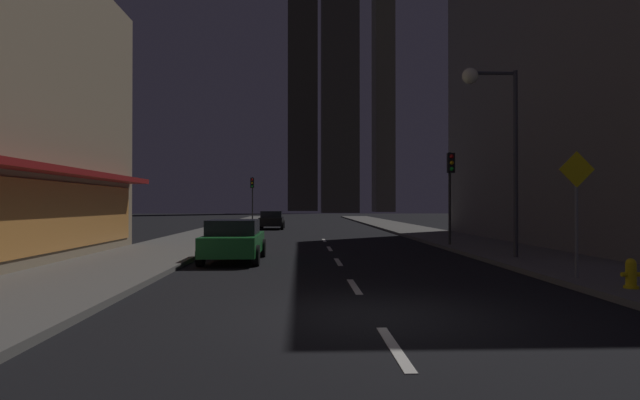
# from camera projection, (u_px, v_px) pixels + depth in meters

# --- Properties ---
(ground_plane) EXTENTS (78.00, 136.00, 0.10)m
(ground_plane) POSITION_uv_depth(u_px,v_px,m) (317.00, 229.00, 40.97)
(ground_plane) COLOR black
(sidewalk_right) EXTENTS (4.00, 76.00, 0.15)m
(sidewalk_right) POSITION_uv_depth(u_px,v_px,m) (403.00, 228.00, 41.24)
(sidewalk_right) COLOR #605E59
(sidewalk_right) RESTS_ON ground
(sidewalk_left) EXTENTS (4.00, 76.00, 0.15)m
(sidewalk_left) POSITION_uv_depth(u_px,v_px,m) (229.00, 228.00, 40.71)
(sidewalk_left) COLOR #605E59
(sidewalk_left) RESTS_ON ground
(lane_marking_center) EXTENTS (0.16, 23.00, 0.01)m
(lane_marking_center) POSITION_uv_depth(u_px,v_px,m) (338.00, 262.00, 17.39)
(lane_marking_center) COLOR silver
(lane_marking_center) RESTS_ON ground
(building_apartment_right) EXTENTS (11.00, 20.00, 17.67)m
(building_apartment_right) POSITION_uv_depth(u_px,v_px,m) (614.00, 68.00, 25.62)
(building_apartment_right) COLOR slate
(building_apartment_right) RESTS_ON ground
(skyscraper_distant_tall) EXTENTS (8.91, 5.28, 78.43)m
(skyscraper_distant_tall) POSITION_uv_depth(u_px,v_px,m) (303.00, 81.00, 153.68)
(skyscraper_distant_tall) COLOR #3C392D
(skyscraper_distant_tall) RESTS_ON ground
(skyscraper_distant_mid) EXTENTS (8.64, 6.94, 71.70)m
(skyscraper_distant_mid) POSITION_uv_depth(u_px,v_px,m) (340.00, 61.00, 119.55)
(skyscraper_distant_mid) COLOR #433F32
(skyscraper_distant_mid) RESTS_ON ground
(skyscraper_distant_short) EXTENTS (5.04, 8.63, 60.04)m
(skyscraper_distant_short) POSITION_uv_depth(u_px,v_px,m) (383.00, 100.00, 136.13)
(skyscraper_distant_short) COLOR #5F5A47
(skyscraper_distant_short) RESTS_ON ground
(car_parked_near) EXTENTS (1.98, 4.24, 1.45)m
(car_parked_near) POSITION_uv_depth(u_px,v_px,m) (234.00, 240.00, 17.58)
(car_parked_near) COLOR #1E722D
(car_parked_near) RESTS_ON ground
(car_parked_far) EXTENTS (1.98, 4.24, 1.45)m
(car_parked_far) POSITION_uv_depth(u_px,v_px,m) (272.00, 220.00, 40.61)
(car_parked_far) COLOR black
(car_parked_far) RESTS_ON ground
(fire_hydrant_yellow_near) EXTENTS (0.42, 0.30, 0.65)m
(fire_hydrant_yellow_near) POSITION_uv_depth(u_px,v_px,m) (631.00, 274.00, 11.05)
(fire_hydrant_yellow_near) COLOR yellow
(fire_hydrant_yellow_near) RESTS_ON sidewalk_right
(fire_hydrant_far_left) EXTENTS (0.42, 0.30, 0.65)m
(fire_hydrant_far_left) POSITION_uv_depth(u_px,v_px,m) (225.00, 229.00, 31.12)
(fire_hydrant_far_left) COLOR gold
(fire_hydrant_far_left) RESTS_ON sidewalk_left
(traffic_light_near_right) EXTENTS (0.32, 0.48, 4.20)m
(traffic_light_near_right) POSITION_uv_depth(u_px,v_px,m) (451.00, 178.00, 23.01)
(traffic_light_near_right) COLOR #2D2D2D
(traffic_light_near_right) RESTS_ON sidewalk_right
(traffic_light_far_left) EXTENTS (0.32, 0.48, 4.20)m
(traffic_light_far_left) POSITION_uv_depth(u_px,v_px,m) (252.00, 190.00, 44.34)
(traffic_light_far_left) COLOR #2D2D2D
(traffic_light_far_left) RESTS_ON sidewalk_left
(street_lamp_right) EXTENTS (1.96, 0.56, 6.58)m
(street_lamp_right) POSITION_uv_depth(u_px,v_px,m) (492.00, 116.00, 17.68)
(street_lamp_right) COLOR #38383D
(street_lamp_right) RESTS_ON sidewalk_right
(pedestrian_crossing_sign) EXTENTS (0.91, 0.08, 3.15)m
(pedestrian_crossing_sign) POSITION_uv_depth(u_px,v_px,m) (577.00, 203.00, 12.68)
(pedestrian_crossing_sign) COLOR slate
(pedestrian_crossing_sign) RESTS_ON sidewalk_right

